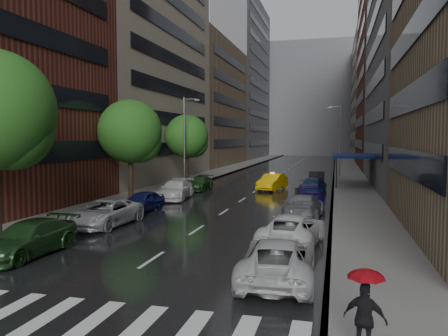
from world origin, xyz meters
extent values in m
plane|color=gray|center=(0.00, 0.00, 0.00)|extent=(220.00, 220.00, 0.00)
cube|color=black|center=(0.00, 50.00, 0.01)|extent=(14.00, 140.00, 0.01)
cube|color=gray|center=(-9.00, 50.00, 0.07)|extent=(4.00, 140.00, 0.15)
cube|color=gray|center=(9.00, 50.00, 0.07)|extent=(4.00, 140.00, 0.15)
cube|color=silver|center=(-1.90, -2.00, 0.01)|extent=(0.55, 2.80, 0.01)
cube|color=silver|center=(-0.50, -2.00, 0.01)|extent=(0.55, 2.80, 0.01)
cube|color=silver|center=(0.90, -2.00, 0.01)|extent=(0.55, 2.80, 0.01)
cube|color=silver|center=(2.30, -2.00, 0.01)|extent=(0.55, 2.80, 0.01)
cube|color=silver|center=(3.70, -2.00, 0.01)|extent=(0.55, 2.80, 0.01)
cube|color=gray|center=(-15.00, 36.00, 17.00)|extent=(8.00, 28.00, 34.00)
cube|color=#937A5B|center=(-15.00, 64.00, 11.00)|extent=(8.00, 28.00, 22.00)
cube|color=slate|center=(-15.00, 94.00, 19.00)|extent=(8.00, 32.00, 38.00)
cube|color=slate|center=(15.00, 36.00, 12.00)|extent=(8.00, 28.00, 24.00)
cube|color=maroon|center=(15.00, 64.00, 18.00)|extent=(8.00, 28.00, 36.00)
cube|color=gray|center=(15.00, 94.00, 14.00)|extent=(8.00, 32.00, 28.00)
cube|color=slate|center=(0.00, 118.00, 16.00)|extent=(40.00, 14.00, 32.00)
cylinder|color=#382619|center=(-8.60, 19.43, 2.22)|extent=(0.40, 0.40, 4.44)
sphere|color=#1E5116|center=(-8.60, 19.43, 5.55)|extent=(5.07, 5.07, 5.07)
cylinder|color=#382619|center=(-8.60, 33.04, 2.08)|extent=(0.40, 0.40, 4.16)
sphere|color=#1E5116|center=(-8.60, 33.04, 5.21)|extent=(4.76, 4.76, 4.76)
imported|color=yellow|center=(1.42, 29.19, 0.78)|extent=(2.58, 4.99, 1.57)
imported|color=#1D3E1C|center=(-5.40, 3.32, 0.74)|extent=(2.24, 5.14, 1.47)
imported|color=#ABABB0|center=(-5.40, 9.78, 0.74)|extent=(2.76, 5.48, 1.49)
imported|color=#10144B|center=(-5.40, 14.69, 0.71)|extent=(2.02, 4.29, 1.42)
imported|color=silver|center=(-5.40, 21.05, 0.78)|extent=(2.67, 5.54, 1.56)
imported|color=#1C3D1C|center=(-5.40, 27.43, 0.66)|extent=(1.95, 4.59, 1.32)
imported|color=silver|center=(5.40, 2.70, 0.75)|extent=(2.75, 5.54, 1.51)
imported|color=white|center=(5.40, 7.82, 0.75)|extent=(3.01, 5.60, 1.49)
imported|color=slate|center=(5.40, 14.95, 0.77)|extent=(2.50, 5.42, 1.54)
imported|color=#11114F|center=(5.40, 21.07, 0.80)|extent=(2.66, 5.65, 1.59)
imported|color=#10204D|center=(5.40, 28.05, 0.71)|extent=(2.37, 5.01, 1.41)
imported|color=black|center=(5.40, 34.72, 0.74)|extent=(1.71, 4.56, 1.49)
imported|color=black|center=(8.01, -2.41, 0.98)|extent=(1.05, 0.68, 1.66)
imported|color=#B20D18|center=(8.01, -2.41, 1.80)|extent=(0.82, 0.82, 0.72)
cylinder|color=gray|center=(-7.80, 30.00, 4.65)|extent=(0.18, 0.18, 9.00)
cube|color=gray|center=(-6.40, 30.00, 8.85)|extent=(0.50, 0.22, 0.16)
cylinder|color=gray|center=(7.80, 45.00, 4.65)|extent=(0.18, 0.18, 9.00)
cube|color=gray|center=(6.40, 45.00, 8.85)|extent=(0.50, 0.22, 0.16)
cube|color=navy|center=(9.00, 35.00, 3.15)|extent=(4.00, 8.00, 0.25)
cylinder|color=black|center=(7.40, 31.20, 1.65)|extent=(0.12, 0.12, 3.00)
cylinder|color=black|center=(7.40, 38.80, 1.65)|extent=(0.12, 0.12, 3.00)
camera|label=1|loc=(7.31, -12.44, 5.06)|focal=35.00mm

